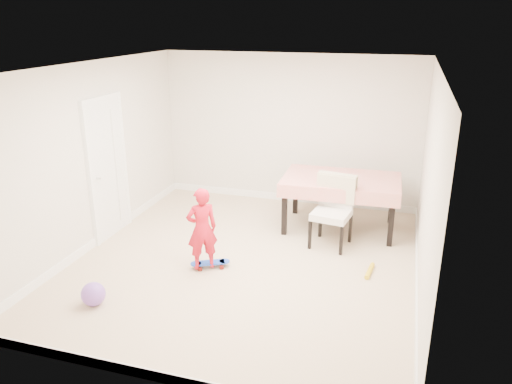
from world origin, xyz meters
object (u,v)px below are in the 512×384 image
(skateboard, at_px, (210,265))
(balloon, at_px, (93,294))
(dining_table, at_px, (340,203))
(child, at_px, (202,231))
(dining_chair, at_px, (331,212))

(skateboard, distance_m, balloon, 1.57)
(dining_table, bearing_deg, child, -130.57)
(dining_table, distance_m, dining_chair, 0.68)
(dining_table, relative_size, balloon, 6.30)
(dining_table, xyz_separation_m, dining_chair, (-0.03, -0.67, 0.10))
(skateboard, bearing_deg, dining_chair, 11.45)
(balloon, bearing_deg, dining_chair, 45.24)
(dining_chair, height_order, child, child)
(child, distance_m, balloon, 1.52)
(dining_chair, relative_size, child, 0.94)
(dining_chair, height_order, balloon, dining_chair)
(skateboard, xyz_separation_m, balloon, (-0.95, -1.24, 0.10))
(dining_table, xyz_separation_m, balloon, (-2.40, -3.06, -0.28))
(dining_table, bearing_deg, balloon, -130.02)
(skateboard, bearing_deg, balloon, -154.88)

